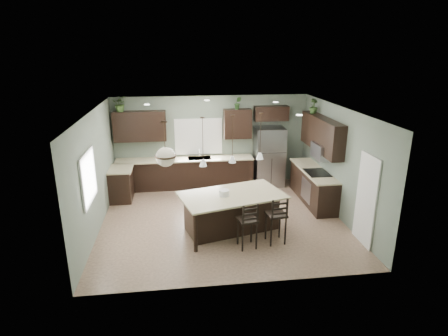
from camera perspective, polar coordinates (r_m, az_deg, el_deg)
ground at (r=9.65m, az=-0.29°, el=-7.83°), size 6.00×6.00×0.00m
pantry_door at (r=8.74m, az=20.84°, el=-4.61°), size 0.04×0.82×2.04m
window_back at (r=11.68m, az=-3.91°, el=4.82°), size 1.35×0.02×1.00m
window_left at (r=8.48m, az=-20.05°, el=-1.38°), size 0.02×1.10×1.00m
left_return_cabs at (r=11.10m, az=-15.38°, el=-2.44°), size 0.60×0.90×0.90m
left_return_countertop at (r=10.95m, az=-15.48°, el=-0.13°), size 0.66×0.96×0.04m
back_lower_cabs at (r=11.69m, az=-5.91°, el=-0.83°), size 4.20×0.60×0.90m
back_countertop at (r=11.53m, az=-5.98°, el=1.35°), size 4.20×0.66×0.04m
sink_inset at (r=11.54m, az=-3.75°, el=1.50°), size 0.70×0.45×0.01m
faucet at (r=11.47m, az=-3.76°, el=2.15°), size 0.02×0.02×0.28m
back_upper_left at (r=11.48m, az=-12.71°, el=6.23°), size 1.55×0.34×0.90m
back_upper_right at (r=11.58m, az=2.07°, el=6.75°), size 0.85×0.34×0.90m
fridge_header at (r=11.74m, az=7.21°, el=8.27°), size 1.05×0.34×0.45m
right_lower_cabs at (r=10.88m, az=13.39°, el=-2.70°), size 0.60×2.35×0.90m
right_countertop at (r=10.72m, az=13.47°, el=-0.36°), size 0.66×2.35×0.04m
cooktop at (r=10.47m, az=14.00°, el=-0.70°), size 0.58×0.75×0.02m
wall_oven_front at (r=10.54m, az=12.35°, el=-3.31°), size 0.01×0.72×0.60m
right_upper_cabs at (r=10.51m, az=14.65°, el=5.02°), size 0.34×2.35×0.90m
microwave at (r=10.34m, az=14.77°, el=2.51°), size 0.40×0.75×0.40m
refrigerator at (r=11.80m, az=6.86°, el=1.73°), size 0.90×0.74×1.85m
kitchen_island at (r=8.92m, az=1.22°, el=-6.80°), size 2.63×1.92×0.92m
serving_dish at (r=8.64m, az=0.03°, el=-3.81°), size 0.24×0.24×0.14m
bar_stool_center at (r=8.20m, az=3.56°, el=-8.61°), size 0.46×0.46×1.08m
bar_stool_right at (r=8.44m, az=7.92°, el=-7.78°), size 0.46×0.46×1.12m
pendant_left at (r=8.09m, az=-3.25°, el=3.98°), size 0.17×0.17×1.10m
pendant_center at (r=8.33m, az=1.30°, el=4.43°), size 0.17×0.17×1.10m
pendant_right at (r=8.63m, az=5.57°, el=4.83°), size 0.17×0.17×1.10m
chandelier at (r=7.69m, az=-9.00°, el=3.62°), size 0.45×0.45×0.95m
plant_back_left at (r=11.39m, az=-15.53°, el=9.44°), size 0.43×0.37×0.47m
plant_back_right at (r=11.44m, az=2.12°, el=9.87°), size 0.23×0.20×0.38m
plant_right_wall at (r=10.99m, az=13.49°, el=9.17°), size 0.29×0.29×0.42m
room_shell at (r=9.04m, az=-0.31°, el=1.91°), size 6.00×6.00×6.00m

